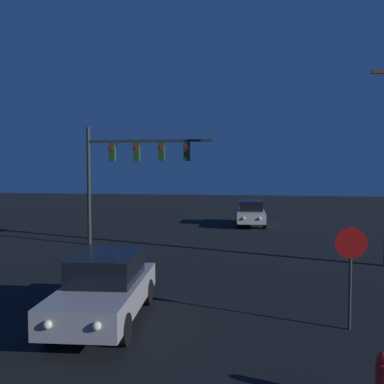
{
  "coord_description": "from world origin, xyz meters",
  "views": [
    {
      "loc": [
        2.37,
        -0.37,
        3.75
      ],
      "look_at": [
        0.0,
        14.47,
        2.92
      ],
      "focal_mm": 40.0,
      "sensor_mm": 36.0,
      "label": 1
    }
  ],
  "objects_px": {
    "car_far": "(251,213)",
    "traffic_signal_mast": "(129,162)",
    "stop_sign": "(351,258)",
    "fire_hydrant": "(383,382)",
    "car_near": "(105,288)"
  },
  "relations": [
    {
      "from": "car_far",
      "to": "fire_hydrant",
      "type": "xyz_separation_m",
      "value": [
        2.49,
        -21.48,
        -0.36
      ]
    },
    {
      "from": "fire_hydrant",
      "to": "car_near",
      "type": "bearing_deg",
      "value": 151.26
    },
    {
      "from": "traffic_signal_mast",
      "to": "fire_hydrant",
      "type": "xyz_separation_m",
      "value": [
        8.16,
        -13.06,
        -3.62
      ]
    },
    {
      "from": "traffic_signal_mast",
      "to": "stop_sign",
      "type": "distance_m",
      "value": 12.97
    },
    {
      "from": "car_far",
      "to": "car_near",
      "type": "bearing_deg",
      "value": 77.83
    },
    {
      "from": "car_near",
      "to": "traffic_signal_mast",
      "type": "distance_m",
      "value": 10.77
    },
    {
      "from": "car_far",
      "to": "fire_hydrant",
      "type": "height_order",
      "value": "car_far"
    },
    {
      "from": "car_far",
      "to": "traffic_signal_mast",
      "type": "xyz_separation_m",
      "value": [
        -5.67,
        -8.43,
        3.25
      ]
    },
    {
      "from": "stop_sign",
      "to": "fire_hydrant",
      "type": "height_order",
      "value": "stop_sign"
    },
    {
      "from": "fire_hydrant",
      "to": "traffic_signal_mast",
      "type": "bearing_deg",
      "value": 122.01
    },
    {
      "from": "car_far",
      "to": "fire_hydrant",
      "type": "bearing_deg",
      "value": 94.18
    },
    {
      "from": "car_near",
      "to": "fire_hydrant",
      "type": "bearing_deg",
      "value": 146.73
    },
    {
      "from": "stop_sign",
      "to": "fire_hydrant",
      "type": "distance_m",
      "value": 3.62
    },
    {
      "from": "car_near",
      "to": "fire_hydrant",
      "type": "relative_size",
      "value": 4.98
    },
    {
      "from": "car_near",
      "to": "stop_sign",
      "type": "bearing_deg",
      "value": 178.54
    }
  ]
}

